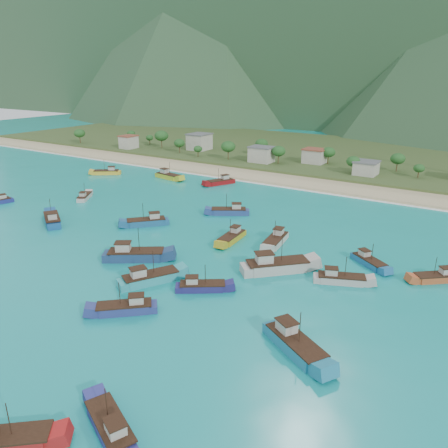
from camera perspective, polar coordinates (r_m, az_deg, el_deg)
The scene contains 26 objects.
ground at distance 96.17m, azimuth -8.50°, elevation -4.10°, with size 600.00×600.00×0.00m, color #0C8A87.
beach at distance 160.95m, azimuth 10.22°, elevation 5.34°, with size 400.00×18.00×1.20m, color beige.
land at distance 217.50m, azimuth 16.56°, elevation 8.42°, with size 400.00×110.00×2.40m, color #385123.
surf_line at distance 152.45m, azimuth 8.82°, elevation 4.65°, with size 400.00×2.50×0.08m, color white.
village at distance 180.13m, azimuth 15.39°, elevation 7.94°, with size 220.31×26.53×7.40m.
vegetation at distance 183.89m, azimuth 11.82°, elevation 8.65°, with size 279.71×25.79×9.05m.
boat_0 at distance 165.75m, azimuth -7.29°, elevation 6.19°, with size 12.00×5.40×6.84m.
boat_1 at distance 80.54m, azimuth -2.96°, elevation -8.24°, with size 9.16×7.53×5.47m.
boat_2 at distance 56.58m, azimuth -26.67°, elevation -24.06°, with size 9.72×8.88×6.02m.
boat_3 at distance 84.16m, azimuth -9.69°, elevation -7.05°, with size 8.68×11.78×6.85m.
boat_4 at distance 115.29m, azimuth -10.02°, elevation 0.22°, with size 9.81×10.27×6.48m.
boat_6 at distance 87.98m, azimuth 6.82°, elevation -5.53°, with size 12.59×12.55×8.11m.
boat_7 at distance 54.45m, azimuth -14.56°, elevation -24.37°, with size 10.18×6.72×5.83m.
boat_8 at distance 123.60m, azimuth -21.51°, elevation 0.48°, with size 11.73×9.17×6.91m.
boat_9 at distance 65.43m, azimuth 9.22°, elevation -15.30°, with size 12.05×9.12×7.04m.
boat_11 at distance 93.13m, azimuth 26.05°, elevation -6.36°, with size 8.77×7.93×5.41m.
boat_12 at distance 95.37m, azimuth 18.40°, elevation -4.75°, with size 8.88×7.51×5.35m.
boat_14 at distance 85.97m, azimuth 14.96°, elevation -7.02°, with size 10.12×6.47×5.77m.
boat_15 at distance 103.21m, azimuth 1.03°, elevation -1.81°, with size 3.83×10.30×5.96m.
boat_16 at distance 122.33m, azimuth 0.72°, elevation 1.62°, with size 10.79×8.32×6.34m.
boat_17 at distance 75.34m, azimuth -12.72°, elevation -10.73°, with size 9.51×8.97×5.97m.
boat_18 at distance 101.90m, azimuth 6.77°, elevation -2.19°, with size 4.62×11.09×6.36m.
boat_20 at distance 177.51m, azimuth -15.04°, elevation 6.51°, with size 10.20×8.51×6.12m.
boat_21 at distance 155.97m, azimuth -0.47°, elevation 5.49°, with size 7.35×10.88×6.24m.
boat_22 at distance 144.31m, azimuth -17.74°, elevation 3.36°, with size 7.19×8.93×5.30m.
boat_24 at distance 94.59m, azimuth -11.54°, elevation -4.04°, with size 12.85×10.45×7.65m.
Camera 1 is at (59.04, -65.92, 37.66)m, focal length 35.00 mm.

